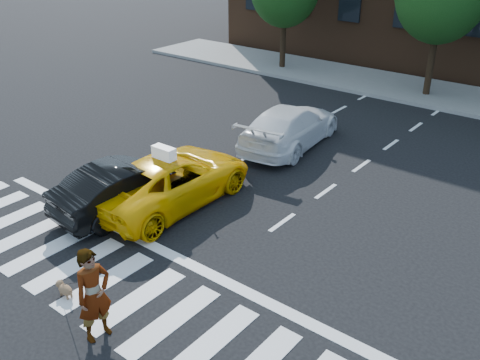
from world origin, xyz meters
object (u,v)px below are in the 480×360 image
object	(u,v)px
white_suv	(290,126)
dog	(64,289)
woman	(94,295)
taxi	(171,179)
black_sedan	(129,186)

from	to	relation	value
white_suv	dog	xyz separation A→B (m)	(0.86, -9.61, -0.51)
woman	dog	distance (m)	1.70
woman	dog	bearing A→B (deg)	84.34
taxi	woman	xyz separation A→B (m)	(2.64, -4.57, 0.26)
woman	white_suv	bearing A→B (deg)	18.95
taxi	black_sedan	distance (m)	1.14
black_sedan	woman	xyz separation A→B (m)	(3.24, -3.60, 0.26)
woman	dog	xyz separation A→B (m)	(-1.49, 0.30, -0.76)
taxi	black_sedan	xyz separation A→B (m)	(-0.60, -0.97, -0.00)
woman	taxi	bearing A→B (deg)	35.54
dog	taxi	bearing A→B (deg)	106.46
woman	dog	world-z (taller)	woman
taxi	dog	bearing A→B (deg)	104.97
taxi	woman	bearing A→B (deg)	119.95
taxi	dog	xyz separation A→B (m)	(1.14, -4.28, -0.50)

